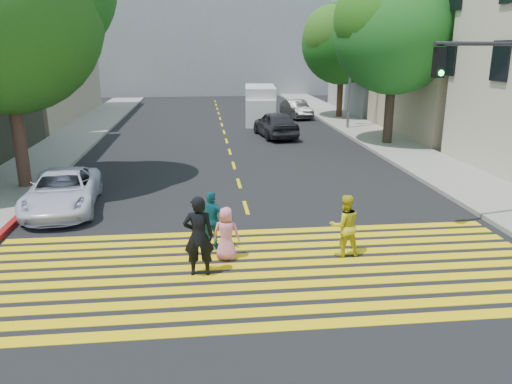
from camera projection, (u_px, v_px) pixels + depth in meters
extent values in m
plane|color=black|center=(272.00, 296.00, 10.44)|extent=(120.00, 120.00, 0.00)
cube|color=gray|center=(84.00, 131.00, 30.53)|extent=(3.00, 40.00, 0.15)
cube|color=gray|center=(395.00, 147.00, 25.62)|extent=(3.00, 60.00, 0.15)
cube|color=maroon|center=(24.00, 213.00, 15.43)|extent=(0.20, 8.00, 0.16)
cube|color=yellow|center=(280.00, 326.00, 9.30)|extent=(13.40, 0.35, 0.01)
cube|color=yellow|center=(276.00, 311.00, 9.82)|extent=(13.40, 0.35, 0.01)
cube|color=yellow|center=(272.00, 298.00, 10.35)|extent=(13.40, 0.35, 0.01)
cube|color=yellow|center=(269.00, 286.00, 10.87)|extent=(13.40, 0.35, 0.01)
cube|color=yellow|center=(266.00, 275.00, 11.40)|extent=(13.40, 0.35, 0.01)
cube|color=yellow|center=(263.00, 265.00, 11.92)|extent=(13.40, 0.35, 0.01)
cube|color=yellow|center=(260.00, 256.00, 12.45)|extent=(13.40, 0.35, 0.01)
cube|color=yellow|center=(257.00, 247.00, 12.97)|extent=(13.40, 0.35, 0.01)
cube|color=yellow|center=(255.00, 239.00, 13.50)|extent=(13.40, 0.35, 0.01)
cube|color=yellow|center=(253.00, 232.00, 14.02)|extent=(13.40, 0.35, 0.01)
cube|color=yellow|center=(246.00, 207.00, 16.17)|extent=(0.12, 1.40, 0.01)
cube|color=yellow|center=(239.00, 183.00, 19.03)|extent=(0.12, 1.40, 0.01)
cube|color=yellow|center=(234.00, 165.00, 21.89)|extent=(0.12, 1.40, 0.01)
cube|color=yellow|center=(230.00, 152.00, 24.76)|extent=(0.12, 1.40, 0.01)
cube|color=yellow|center=(227.00, 141.00, 27.62)|extent=(0.12, 1.40, 0.01)
cube|color=yellow|center=(224.00, 132.00, 30.48)|extent=(0.12, 1.40, 0.01)
cube|color=yellow|center=(222.00, 125.00, 33.34)|extent=(0.12, 1.40, 0.01)
cube|color=yellow|center=(220.00, 118.00, 36.21)|extent=(0.12, 1.40, 0.01)
cube|color=yellow|center=(219.00, 113.00, 39.07)|extent=(0.12, 1.40, 0.01)
cube|color=yellow|center=(217.00, 109.00, 41.93)|extent=(0.12, 1.40, 0.01)
cube|color=yellow|center=(216.00, 105.00, 44.79)|extent=(0.12, 1.40, 0.01)
cube|color=yellow|center=(215.00, 101.00, 47.66)|extent=(0.12, 1.40, 0.01)
cube|color=tan|center=(484.00, 47.00, 28.74)|extent=(10.00, 10.00, 10.00)
cube|color=gray|center=(408.00, 47.00, 39.24)|extent=(10.00, 10.00, 10.00)
cube|color=gray|center=(211.00, 37.00, 54.57)|extent=(30.00, 8.00, 12.00)
cylinder|color=#452C25|center=(20.00, 144.00, 17.75)|extent=(0.52, 0.52, 3.41)
sphere|color=#145C10|center=(3.00, 15.00, 16.54)|extent=(7.64, 7.64, 6.56)
cylinder|color=black|center=(389.00, 114.00, 25.96)|extent=(0.53, 0.53, 3.25)
sphere|color=#156216|center=(395.00, 32.00, 24.81)|extent=(6.70, 6.70, 6.13)
sphere|color=#0F4007|center=(416.00, 14.00, 25.11)|extent=(5.02, 5.02, 4.59)
sphere|color=#196113|center=(378.00, 19.00, 24.22)|extent=(4.69, 4.69, 4.29)
cylinder|color=#452116|center=(340.00, 98.00, 35.84)|extent=(0.53, 0.53, 2.98)
sphere|color=#0E4007|center=(342.00, 43.00, 34.79)|extent=(7.18, 7.18, 5.67)
sphere|color=#2A621D|center=(354.00, 31.00, 35.25)|extent=(5.38, 5.38, 4.25)
sphere|color=#275C14|center=(332.00, 35.00, 34.07)|extent=(5.02, 5.02, 3.97)
imported|color=black|center=(199.00, 236.00, 11.17)|extent=(0.71, 0.48, 1.88)
imported|color=gold|center=(345.00, 225.00, 12.28)|extent=(0.80, 0.65, 1.57)
imported|color=pink|center=(226.00, 234.00, 12.08)|extent=(0.72, 0.54, 1.33)
imported|color=#156071|center=(212.00, 221.00, 12.67)|extent=(0.97, 0.64, 1.53)
imported|color=silver|center=(63.00, 191.00, 15.80)|extent=(2.47, 4.64, 1.24)
imported|color=black|center=(275.00, 124.00, 28.58)|extent=(2.37, 4.62, 1.50)
imported|color=#BEBEBE|center=(263.00, 106.00, 38.58)|extent=(2.29, 4.35, 1.20)
imported|color=#2E2E2F|center=(296.00, 109.00, 36.40)|extent=(1.94, 4.07, 1.29)
cube|color=silver|center=(260.00, 104.00, 34.11)|extent=(2.40, 5.07, 2.45)
cube|color=silver|center=(261.00, 113.00, 32.13)|extent=(1.97, 1.34, 1.77)
cylinder|color=black|center=(249.00, 121.00, 32.65)|extent=(0.31, 0.71, 0.69)
cylinder|color=black|center=(273.00, 121.00, 32.67)|extent=(0.31, 0.71, 0.69)
cylinder|color=black|center=(249.00, 114.00, 36.04)|extent=(0.31, 0.71, 0.69)
cylinder|color=black|center=(270.00, 114.00, 36.07)|extent=(0.31, 0.71, 0.69)
cylinder|color=#303134|center=(493.00, 44.00, 12.95)|extent=(3.58, 0.87, 0.11)
cube|color=black|center=(439.00, 62.00, 12.58)|extent=(0.28, 0.28, 0.76)
sphere|color=#26FF45|center=(441.00, 73.00, 12.54)|extent=(0.17, 0.17, 0.15)
cylinder|color=slate|center=(351.00, 56.00, 30.04)|extent=(0.16, 0.16, 8.91)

